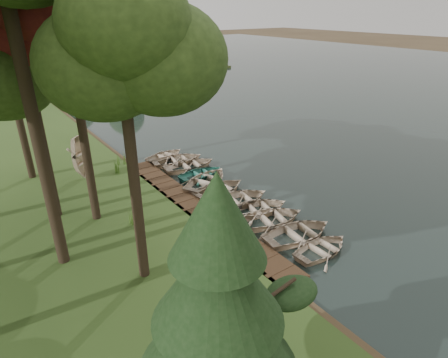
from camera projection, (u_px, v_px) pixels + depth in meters
ground at (218, 203)px, 22.36m from camera, size 300.00×300.00×0.00m
water at (311, 90)px, 52.99m from camera, size 130.00×200.00×0.05m
boardwalk at (195, 209)px, 21.45m from camera, size 1.60×16.00×0.30m
peninsula at (88, 75)px, 63.37m from camera, size 50.00×14.00×0.45m
far_trees at (61, 36)px, 59.01m from camera, size 45.60×5.60×8.80m
bridge at (27, 20)px, 114.41m from camera, size 95.90×4.00×8.60m
building_a at (68, 12)px, 137.72m from camera, size 10.00×8.00×18.00m
rowboat_0 at (323, 247)px, 17.65m from camera, size 3.17×2.28×0.65m
rowboat_1 at (299, 231)px, 18.74m from camera, size 4.18×3.22×0.80m
rowboat_2 at (271, 217)px, 20.01m from camera, size 4.36×3.55×0.80m
rowboat_3 at (258, 207)px, 21.04m from camera, size 4.16×3.37×0.76m
rowboat_4 at (238, 198)px, 22.00m from camera, size 4.25×3.29×0.81m
rowboat_5 at (220, 188)px, 23.32m from camera, size 3.76×2.80×0.75m
rowboat_6 at (207, 179)px, 24.40m from camera, size 4.81×4.26×0.83m
rowboat_7 at (201, 173)px, 25.54m from camera, size 3.33×2.42×0.68m
rowboat_8 at (189, 164)px, 26.81m from camera, size 4.04×3.09×0.78m
rowboat_9 at (177, 159)px, 27.72m from camera, size 4.20×3.30×0.79m
rowboat_10 at (165, 155)px, 28.58m from camera, size 3.77×3.12×0.68m
stored_rowboat at (83, 174)px, 24.71m from camera, size 3.60×3.59×0.61m
tree_0 at (120, 51)px, 12.19m from camera, size 4.21×4.21×10.98m
tree_2 at (66, 29)px, 16.28m from camera, size 4.51×4.51×11.52m
tree_4 at (24, 55)px, 17.02m from camera, size 4.43×4.43×10.36m
pine_tree at (218, 302)px, 7.97m from camera, size 3.80×3.80×7.72m
reeds_0 at (197, 265)px, 15.81m from camera, size 0.60×0.60×0.90m
reeds_1 at (135, 216)px, 19.45m from camera, size 0.60×0.60×0.97m
reeds_2 at (117, 167)px, 25.50m from camera, size 0.60×0.60×0.95m
reeds_3 at (121, 158)px, 26.94m from camera, size 0.60×0.60×0.94m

